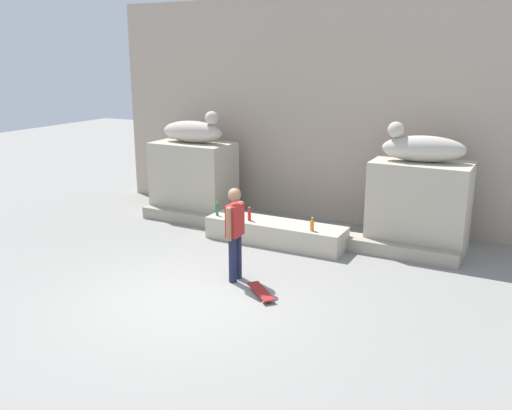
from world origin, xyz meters
The scene contains 13 objects.
ground_plane centered at (0.00, 0.00, 0.00)m, with size 40.00×40.00×0.00m, color gray.
facade_wall centered at (0.00, 5.64, 2.58)m, with size 10.91×0.60×5.16m, color #B09E8C.
pedestal_left centered at (-2.72, 4.22, 0.90)m, with size 1.91×1.15×1.81m, color #B7AD99.
pedestal_right centered at (2.72, 4.22, 0.90)m, with size 1.91×1.15×1.81m, color #B7AD99.
statue_reclining_left centered at (-2.68, 4.22, 2.09)m, with size 1.61×0.59×0.78m.
statue_reclining_right centered at (2.68, 4.21, 2.09)m, with size 1.68×0.86×0.78m.
ledge_block centered at (0.00, 3.20, 0.23)m, with size 3.01×0.77×0.46m, color #B7AD99.
skater centered at (0.24, 1.08, 0.92)m, with size 0.23×0.54×1.67m.
skateboard centered at (0.93, 0.71, 0.06)m, with size 0.73×0.69×0.08m.
bottle_red centered at (-0.54, 3.05, 0.58)m, with size 0.07×0.07×0.29m.
bottle_green centered at (-1.34, 3.05, 0.59)m, with size 0.06×0.06×0.31m.
bottle_orange centered at (0.91, 2.99, 0.58)m, with size 0.08×0.08×0.28m.
stair_step centered at (0.00, 3.62, 0.14)m, with size 7.35×0.50×0.27m, color gray.
Camera 1 is at (4.76, -6.80, 3.84)m, focal length 38.70 mm.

